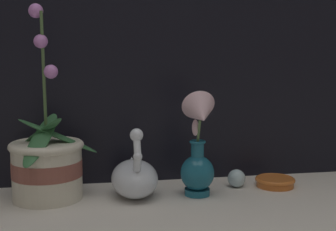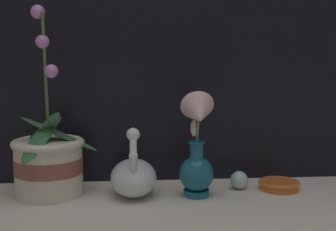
{
  "view_description": "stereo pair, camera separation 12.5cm",
  "coord_description": "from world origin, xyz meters",
  "px_view_note": "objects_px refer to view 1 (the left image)",
  "views": [
    {
      "loc": [
        -0.2,
        -1.1,
        0.38
      ],
      "look_at": [
        0.02,
        0.12,
        0.21
      ],
      "focal_mm": 50.0,
      "sensor_mm": 36.0,
      "label": 1
    },
    {
      "loc": [
        -0.08,
        -1.11,
        0.38
      ],
      "look_at": [
        0.02,
        0.12,
        0.21
      ],
      "focal_mm": 50.0,
      "sensor_mm": 36.0,
      "label": 2
    }
  ],
  "objects_px": {
    "blue_vase": "(199,151)",
    "glass_sphere": "(237,178)",
    "swan_figurine": "(134,176)",
    "amber_dish": "(275,181)",
    "orchid_potted_plant": "(47,163)"
  },
  "relations": [
    {
      "from": "blue_vase",
      "to": "glass_sphere",
      "type": "distance_m",
      "value": 0.17
    },
    {
      "from": "glass_sphere",
      "to": "orchid_potted_plant",
      "type": "bearing_deg",
      "value": -178.43
    },
    {
      "from": "amber_dish",
      "to": "blue_vase",
      "type": "bearing_deg",
      "value": -167.8
    },
    {
      "from": "blue_vase",
      "to": "glass_sphere",
      "type": "relative_size",
      "value": 5.58
    },
    {
      "from": "blue_vase",
      "to": "swan_figurine",
      "type": "bearing_deg",
      "value": 169.22
    },
    {
      "from": "orchid_potted_plant",
      "to": "blue_vase",
      "type": "bearing_deg",
      "value": -7.55
    },
    {
      "from": "orchid_potted_plant",
      "to": "amber_dish",
      "type": "relative_size",
      "value": 4.43
    },
    {
      "from": "blue_vase",
      "to": "amber_dish",
      "type": "height_order",
      "value": "blue_vase"
    },
    {
      "from": "orchid_potted_plant",
      "to": "blue_vase",
      "type": "relative_size",
      "value": 1.77
    },
    {
      "from": "orchid_potted_plant",
      "to": "swan_figurine",
      "type": "bearing_deg",
      "value": -5.12
    },
    {
      "from": "glass_sphere",
      "to": "amber_dish",
      "type": "xyz_separation_m",
      "value": [
        0.11,
        -0.01,
        -0.01
      ]
    },
    {
      "from": "orchid_potted_plant",
      "to": "amber_dish",
      "type": "xyz_separation_m",
      "value": [
        0.63,
        -0.0,
        -0.08
      ]
    },
    {
      "from": "swan_figurine",
      "to": "blue_vase",
      "type": "xyz_separation_m",
      "value": [
        0.17,
        -0.03,
        0.07
      ]
    },
    {
      "from": "orchid_potted_plant",
      "to": "blue_vase",
      "type": "distance_m",
      "value": 0.4
    },
    {
      "from": "swan_figurine",
      "to": "amber_dish",
      "type": "height_order",
      "value": "swan_figurine"
    }
  ]
}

